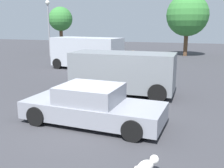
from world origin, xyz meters
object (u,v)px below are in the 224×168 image
Objects in this scene: suv_dark at (123,72)px; light_post_near at (48,18)px; dog at (147,165)px; van_white at (87,52)px; sedan_foreground at (92,106)px; pedestrian at (133,62)px.

suv_dark is 0.86× the size of light_post_near.
van_white reaches higher than dog.
pedestrian is (-0.49, 7.60, 0.41)m from sedan_foreground.
sedan_foreground is 0.89× the size of van_white.
dog is 0.11× the size of light_post_near.
van_white is at bearing 117.08° from pedestrian.
van_white is at bearing -54.08° from suv_dark.
dog is at bearing 110.08° from suv_dark.
light_post_near is (-10.65, 8.24, 2.79)m from pedestrian.
dog is 23.11m from light_post_near.
pedestrian is (-0.41, 3.70, -0.06)m from suv_dark.
pedestrian is at bearing 159.10° from van_white.
sedan_foreground is 10.98m from van_white.
light_post_near reaches higher than van_white.
light_post_near is at bearing 109.89° from pedestrian.
van_white reaches higher than sedan_foreground.
van_white is 4.69m from pedestrian.
dog is 10.61m from pedestrian.
light_post_near reaches higher than dog.
suv_dark is (-0.08, 3.91, 0.48)m from sedan_foreground.
van_white is 7.53m from suv_dark.
light_post_near is at bearing -47.45° from suv_dark.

